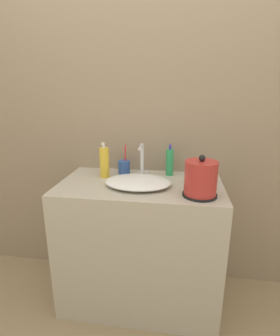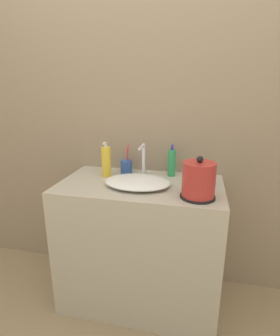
{
  "view_description": "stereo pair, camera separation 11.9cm",
  "coord_description": "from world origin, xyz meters",
  "px_view_note": "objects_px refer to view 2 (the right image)",
  "views": [
    {
      "loc": [
        0.22,
        -1.24,
        1.42
      ],
      "look_at": [
        -0.0,
        0.28,
        0.96
      ],
      "focal_mm": 28.0,
      "sensor_mm": 36.0,
      "label": 1
    },
    {
      "loc": [
        0.34,
        -1.22,
        1.42
      ],
      "look_at": [
        -0.0,
        0.28,
        0.96
      ],
      "focal_mm": 28.0,
      "sensor_mm": 36.0,
      "label": 2
    }
  ],
  "objects_px": {
    "lotion_bottle": "(106,162)",
    "shampoo_bottle": "(211,174)",
    "mouthwash_bottle": "(172,162)",
    "faucet": "(144,159)",
    "electric_kettle": "(199,181)",
    "toothbrush_cup": "(126,167)"
  },
  "relations": [
    {
      "from": "lotion_bottle",
      "to": "shampoo_bottle",
      "type": "relative_size",
      "value": 1.64
    },
    {
      "from": "shampoo_bottle",
      "to": "mouthwash_bottle",
      "type": "height_order",
      "value": "mouthwash_bottle"
    },
    {
      "from": "lotion_bottle",
      "to": "mouthwash_bottle",
      "type": "relative_size",
      "value": 1.05
    },
    {
      "from": "faucet",
      "to": "mouthwash_bottle",
      "type": "distance_m",
      "value": 0.19
    },
    {
      "from": "electric_kettle",
      "to": "mouthwash_bottle",
      "type": "xyz_separation_m",
      "value": [
        -0.18,
        0.34,
        0.0
      ]
    },
    {
      "from": "lotion_bottle",
      "to": "mouthwash_bottle",
      "type": "xyz_separation_m",
      "value": [
        0.43,
        0.1,
        -0.01
      ]
    },
    {
      "from": "mouthwash_bottle",
      "to": "lotion_bottle",
      "type": "bearing_deg",
      "value": -166.15
    },
    {
      "from": "faucet",
      "to": "electric_kettle",
      "type": "relative_size",
      "value": 0.97
    },
    {
      "from": "faucet",
      "to": "shampoo_bottle",
      "type": "distance_m",
      "value": 0.43
    },
    {
      "from": "mouthwash_bottle",
      "to": "toothbrush_cup",
      "type": "bearing_deg",
      "value": -178.34
    },
    {
      "from": "faucet",
      "to": "lotion_bottle",
      "type": "distance_m",
      "value": 0.25
    },
    {
      "from": "lotion_bottle",
      "to": "mouthwash_bottle",
      "type": "distance_m",
      "value": 0.44
    },
    {
      "from": "lotion_bottle",
      "to": "mouthwash_bottle",
      "type": "height_order",
      "value": "lotion_bottle"
    },
    {
      "from": "shampoo_bottle",
      "to": "mouthwash_bottle",
      "type": "relative_size",
      "value": 0.64
    },
    {
      "from": "electric_kettle",
      "to": "lotion_bottle",
      "type": "distance_m",
      "value": 0.65
    },
    {
      "from": "shampoo_bottle",
      "to": "mouthwash_bottle",
      "type": "xyz_separation_m",
      "value": [
        -0.25,
        0.11,
        0.03
      ]
    },
    {
      "from": "toothbrush_cup",
      "to": "shampoo_bottle",
      "type": "distance_m",
      "value": 0.58
    },
    {
      "from": "shampoo_bottle",
      "to": "lotion_bottle",
      "type": "bearing_deg",
      "value": 179.27
    },
    {
      "from": "electric_kettle",
      "to": "mouthwash_bottle",
      "type": "bearing_deg",
      "value": 117.76
    },
    {
      "from": "shampoo_bottle",
      "to": "electric_kettle",
      "type": "bearing_deg",
      "value": -107.4
    },
    {
      "from": "lotion_bottle",
      "to": "electric_kettle",
      "type": "bearing_deg",
      "value": -21.46
    },
    {
      "from": "toothbrush_cup",
      "to": "lotion_bottle",
      "type": "distance_m",
      "value": 0.16
    }
  ]
}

